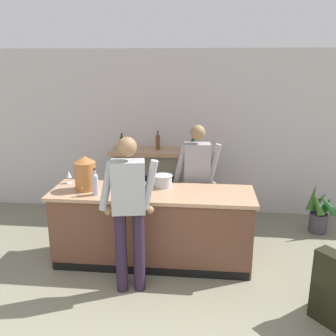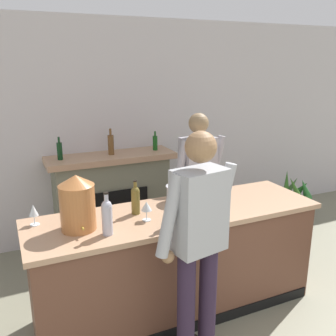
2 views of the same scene
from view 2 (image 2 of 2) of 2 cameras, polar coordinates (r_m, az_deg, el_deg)
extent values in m
cube|color=silver|center=(4.83, -7.83, 5.61)|extent=(12.00, 0.07, 2.75)
cube|color=brown|center=(3.49, 1.33, -14.36)|extent=(2.50, 0.70, 0.93)
cube|color=tan|center=(3.27, 1.39, -6.97)|extent=(2.57, 0.77, 0.04)
cube|color=black|center=(3.47, 4.03, -22.97)|extent=(2.45, 0.01, 0.10)
cube|color=slate|center=(4.77, -8.48, -5.00)|extent=(1.38, 0.44, 1.07)
cube|color=black|center=(4.62, -7.60, -7.49)|extent=(0.76, 0.02, 0.69)
cube|color=tan|center=(4.59, -8.69, 1.62)|extent=(1.54, 0.52, 0.07)
cylinder|color=black|center=(4.44, -16.18, 2.48)|extent=(0.06, 0.06, 0.20)
cylinder|color=black|center=(4.41, -16.31, 4.15)|extent=(0.02, 0.02, 0.07)
cylinder|color=brown|center=(4.55, -8.70, 3.50)|extent=(0.07, 0.07, 0.24)
cylinder|color=brown|center=(4.52, -8.78, 5.46)|extent=(0.03, 0.03, 0.08)
cylinder|color=#164F18|center=(4.74, -1.97, 3.82)|extent=(0.06, 0.06, 0.18)
cylinder|color=#164F18|center=(4.72, -1.99, 5.26)|extent=(0.02, 0.02, 0.06)
cylinder|color=#433E48|center=(5.75, 18.52, -6.16)|extent=(0.27, 0.27, 0.30)
cylinder|color=#332319|center=(5.70, 18.64, -4.86)|extent=(0.24, 0.24, 0.02)
cone|color=#286F28|center=(5.70, 19.60, -3.02)|extent=(0.14, 0.32, 0.34)
cone|color=#3C6130|center=(5.71, 18.23, -2.82)|extent=(0.30, 0.15, 0.34)
cone|color=#316423|center=(5.61, 17.60, -2.48)|extent=(0.26, 0.28, 0.43)
cone|color=#366923|center=(5.52, 18.87, -3.16)|extent=(0.29, 0.27, 0.38)
cone|color=#296F32|center=(5.58, 20.16, -3.02)|extent=(0.41, 0.29, 0.42)
cylinder|color=#2A1D30|center=(2.98, 6.01, -19.95)|extent=(0.13, 0.13, 0.97)
cylinder|color=#2A1D30|center=(2.87, 2.75, -21.36)|extent=(0.13, 0.13, 0.97)
cube|color=#9D9FA3|center=(2.54, 4.78, -6.50)|extent=(0.39, 0.28, 0.58)
cylinder|color=#9D9FA3|center=(2.70, 8.32, -5.07)|extent=(0.20, 0.08, 0.57)
sphere|color=#926B47|center=(2.83, 7.80, -10.64)|extent=(0.09, 0.09, 0.09)
cylinder|color=#9D9FA3|center=(2.42, 0.24, -7.34)|extent=(0.20, 0.08, 0.57)
sphere|color=#926B47|center=(2.57, -0.03, -13.35)|extent=(0.09, 0.09, 0.09)
sphere|color=#926B47|center=(2.41, 5.02, 3.22)|extent=(0.21, 0.21, 0.21)
cylinder|color=#393B42|center=(4.16, 3.18, -9.12)|extent=(0.13, 0.13, 0.93)
cube|color=black|center=(4.31, 3.61, -14.67)|extent=(0.12, 0.25, 0.07)
cylinder|color=#393B42|center=(4.26, 5.46, -8.53)|extent=(0.13, 0.13, 0.93)
cube|color=black|center=(4.41, 5.85, -13.97)|extent=(0.12, 0.25, 0.07)
cube|color=#97949C|center=(3.96, 4.55, 0.87)|extent=(0.38, 0.25, 0.53)
cylinder|color=#97949C|center=(3.83, 1.86, 0.16)|extent=(0.20, 0.08, 0.57)
sphere|color=#8B6F4D|center=(3.90, 1.98, -4.15)|extent=(0.09, 0.09, 0.09)
cylinder|color=#97949C|center=(4.08, 7.39, 1.02)|extent=(0.20, 0.08, 0.57)
sphere|color=#8B6F4D|center=(4.15, 7.40, -3.04)|extent=(0.09, 0.09, 0.09)
sphere|color=#8B6F4D|center=(3.88, 4.69, 6.82)|extent=(0.21, 0.21, 0.21)
cylinder|color=#AE6937|center=(2.95, -13.60, -5.86)|extent=(0.27, 0.27, 0.36)
cone|color=#AE6937|center=(2.88, -13.88, -1.80)|extent=(0.27, 0.27, 0.08)
cylinder|color=#B29333|center=(2.85, -12.85, -8.97)|extent=(0.02, 0.04, 0.02)
cylinder|color=silver|center=(3.45, 1.72, -4.05)|extent=(0.23, 0.23, 0.14)
cylinder|color=silver|center=(3.43, 1.73, -2.83)|extent=(0.25, 0.25, 0.01)
cylinder|color=#B0B0BF|center=(2.84, -9.25, -7.82)|extent=(0.08, 0.08, 0.23)
sphere|color=#B0B0BF|center=(2.80, -9.35, -5.65)|extent=(0.08, 0.08, 0.08)
cylinder|color=#B0B0BF|center=(2.78, -9.39, -4.79)|extent=(0.03, 0.03, 0.09)
cylinder|color=black|center=(2.77, -9.44, -3.81)|extent=(0.04, 0.04, 0.01)
cylinder|color=brown|center=(3.19, -4.96, -5.22)|extent=(0.07, 0.07, 0.21)
sphere|color=brown|center=(3.16, -5.00, -3.48)|extent=(0.07, 0.07, 0.07)
cylinder|color=brown|center=(3.14, -5.02, -2.79)|extent=(0.03, 0.03, 0.08)
cylinder|color=black|center=(3.13, -5.04, -1.99)|extent=(0.03, 0.03, 0.01)
cylinder|color=#1E3F20|center=(2.96, 0.93, -6.87)|extent=(0.08, 0.08, 0.21)
sphere|color=#1E3F20|center=(2.92, 0.94, -4.96)|extent=(0.07, 0.07, 0.07)
cylinder|color=#1E3F20|center=(2.90, 0.94, -4.21)|extent=(0.03, 0.03, 0.08)
cylinder|color=black|center=(2.89, 0.95, -3.33)|extent=(0.03, 0.03, 0.01)
cylinder|color=silver|center=(3.09, -3.27, -7.90)|extent=(0.07, 0.07, 0.01)
cylinder|color=silver|center=(3.08, -3.28, -7.15)|extent=(0.01, 0.01, 0.08)
cone|color=silver|center=(3.05, -3.30, -5.81)|extent=(0.09, 0.09, 0.07)
cylinder|color=silver|center=(3.19, -19.62, -8.11)|extent=(0.08, 0.08, 0.01)
cylinder|color=silver|center=(3.17, -19.69, -7.45)|extent=(0.01, 0.01, 0.07)
cone|color=silver|center=(3.14, -19.83, -6.06)|extent=(0.07, 0.07, 0.09)
camera|label=1|loc=(2.61, 107.42, 2.84)|focal=40.00mm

